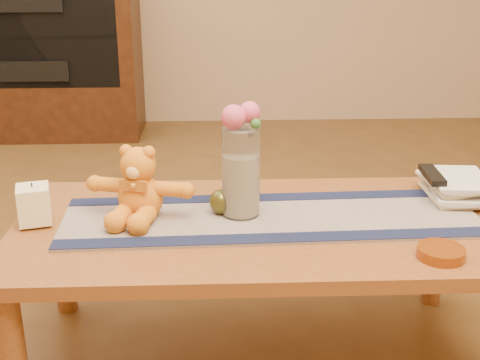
{
  "coord_description": "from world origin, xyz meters",
  "views": [
    {
      "loc": [
        -0.12,
        -1.7,
        1.22
      ],
      "look_at": [
        -0.05,
        0.0,
        0.58
      ],
      "focal_mm": 48.53,
      "sensor_mm": 36.0,
      "label": 1
    }
  ],
  "objects_px": {
    "teddy_bear": "(140,183)",
    "tv_remote": "(432,175)",
    "amber_dish": "(441,253)",
    "book_bottom": "(429,196)",
    "bronze_ball": "(222,202)",
    "glass_vase": "(241,172)",
    "pillar_candle": "(34,204)"
  },
  "relations": [
    {
      "from": "bronze_ball",
      "to": "amber_dish",
      "type": "bearing_deg",
      "value": -27.61
    },
    {
      "from": "pillar_candle",
      "to": "bronze_ball",
      "type": "xyz_separation_m",
      "value": [
        0.53,
        0.04,
        -0.02
      ]
    },
    {
      "from": "glass_vase",
      "to": "pillar_candle",
      "type": "bearing_deg",
      "value": -176.89
    },
    {
      "from": "teddy_bear",
      "to": "pillar_candle",
      "type": "relative_size",
      "value": 2.81
    },
    {
      "from": "glass_vase",
      "to": "book_bottom",
      "type": "distance_m",
      "value": 0.61
    },
    {
      "from": "teddy_bear",
      "to": "bronze_ball",
      "type": "xyz_separation_m",
      "value": [
        0.23,
        0.01,
        -0.06
      ]
    },
    {
      "from": "teddy_bear",
      "to": "glass_vase",
      "type": "relative_size",
      "value": 1.15
    },
    {
      "from": "bronze_ball",
      "to": "tv_remote",
      "type": "height_order",
      "value": "tv_remote"
    },
    {
      "from": "book_bottom",
      "to": "pillar_candle",
      "type": "bearing_deg",
      "value": -173.95
    },
    {
      "from": "amber_dish",
      "to": "tv_remote",
      "type": "bearing_deg",
      "value": 76.34
    },
    {
      "from": "glass_vase",
      "to": "book_bottom",
      "type": "relative_size",
      "value": 1.17
    },
    {
      "from": "pillar_candle",
      "to": "book_bottom",
      "type": "xyz_separation_m",
      "value": [
        1.18,
        0.14,
        -0.05
      ]
    },
    {
      "from": "glass_vase",
      "to": "bronze_ball",
      "type": "height_order",
      "value": "glass_vase"
    },
    {
      "from": "pillar_candle",
      "to": "book_bottom",
      "type": "height_order",
      "value": "pillar_candle"
    },
    {
      "from": "pillar_candle",
      "to": "amber_dish",
      "type": "xyz_separation_m",
      "value": [
        1.08,
        -0.25,
        -0.05
      ]
    },
    {
      "from": "pillar_candle",
      "to": "bronze_ball",
      "type": "relative_size",
      "value": 1.46
    },
    {
      "from": "teddy_bear",
      "to": "tv_remote",
      "type": "xyz_separation_m",
      "value": [
        0.88,
        0.1,
        -0.02
      ]
    },
    {
      "from": "teddy_bear",
      "to": "book_bottom",
      "type": "relative_size",
      "value": 1.34
    },
    {
      "from": "teddy_bear",
      "to": "tv_remote",
      "type": "height_order",
      "value": "teddy_bear"
    },
    {
      "from": "glass_vase",
      "to": "tv_remote",
      "type": "height_order",
      "value": "glass_vase"
    },
    {
      "from": "book_bottom",
      "to": "tv_remote",
      "type": "xyz_separation_m",
      "value": [
        -0.0,
        -0.01,
        0.07
      ]
    },
    {
      "from": "pillar_candle",
      "to": "bronze_ball",
      "type": "height_order",
      "value": "pillar_candle"
    },
    {
      "from": "glass_vase",
      "to": "amber_dish",
      "type": "bearing_deg",
      "value": -29.55
    },
    {
      "from": "glass_vase",
      "to": "tv_remote",
      "type": "relative_size",
      "value": 1.62
    },
    {
      "from": "pillar_candle",
      "to": "book_bottom",
      "type": "relative_size",
      "value": 0.48
    },
    {
      "from": "pillar_candle",
      "to": "book_bottom",
      "type": "distance_m",
      "value": 1.19
    },
    {
      "from": "tv_remote",
      "to": "amber_dish",
      "type": "relative_size",
      "value": 1.31
    },
    {
      "from": "bronze_ball",
      "to": "teddy_bear",
      "type": "bearing_deg",
      "value": -178.29
    },
    {
      "from": "teddy_bear",
      "to": "book_bottom",
      "type": "height_order",
      "value": "teddy_bear"
    },
    {
      "from": "pillar_candle",
      "to": "tv_remote",
      "type": "relative_size",
      "value": 0.66
    },
    {
      "from": "teddy_bear",
      "to": "tv_remote",
      "type": "bearing_deg",
      "value": 20.29
    },
    {
      "from": "teddy_bear",
      "to": "tv_remote",
      "type": "distance_m",
      "value": 0.89
    }
  ]
}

